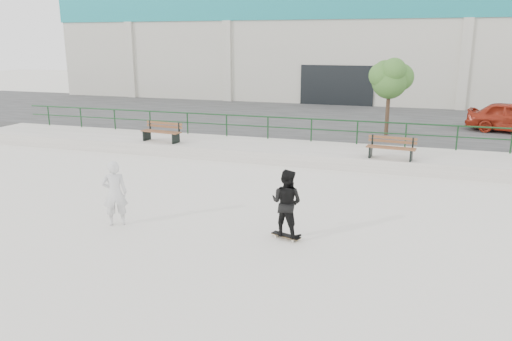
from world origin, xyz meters
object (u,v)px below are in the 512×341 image
(bench_left, at_px, (162,132))
(skateboard, at_px, (286,236))
(tree, at_px, (390,77))
(standing_skater, at_px, (287,203))
(seated_skater, at_px, (115,193))
(bench_right, at_px, (391,148))

(bench_left, relative_size, skateboard, 2.40)
(tree, relative_size, skateboard, 4.47)
(standing_skater, height_order, seated_skater, standing_skater)
(standing_skater, relative_size, seated_skater, 0.96)
(tree, bearing_deg, skateboard, -97.38)
(bench_left, height_order, standing_skater, standing_skater)
(seated_skater, bearing_deg, bench_right, -160.17)
(seated_skater, bearing_deg, standing_skater, 155.07)
(bench_left, distance_m, standing_skater, 11.10)
(skateboard, relative_size, seated_skater, 0.45)
(standing_skater, bearing_deg, bench_right, -91.90)
(skateboard, distance_m, standing_skater, 0.87)
(bench_right, xyz_separation_m, tree, (-0.46, 4.92, 2.28))
(bench_right, distance_m, skateboard, 7.99)
(bench_right, distance_m, seated_skater, 10.53)
(tree, distance_m, standing_skater, 12.89)
(skateboard, bearing_deg, bench_right, 93.39)
(skateboard, height_order, standing_skater, standing_skater)
(standing_skater, bearing_deg, tree, -84.03)
(bench_left, bearing_deg, bench_right, 6.10)
(bench_right, height_order, tree, tree)
(skateboard, bearing_deg, standing_skater, 108.64)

